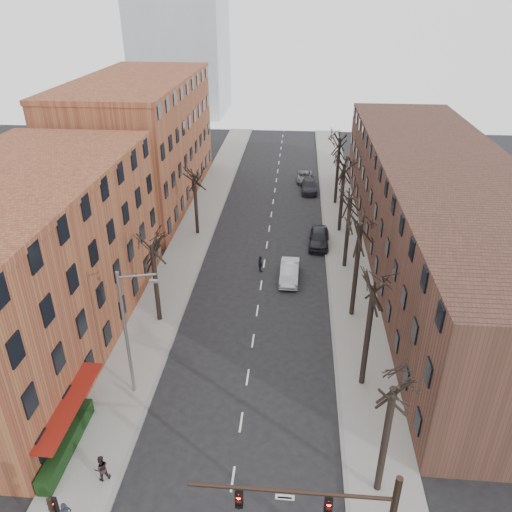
# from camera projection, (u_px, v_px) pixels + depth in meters

# --- Properties ---
(sidewalk_left) EXTENTS (4.00, 90.00, 0.15)m
(sidewalk_left) POSITION_uv_depth(u_px,v_px,m) (196.00, 229.00, 54.51)
(sidewalk_left) COLOR gray
(sidewalk_left) RESTS_ON ground
(sidewalk_right) EXTENTS (4.00, 90.00, 0.15)m
(sidewalk_right) POSITION_uv_depth(u_px,v_px,m) (343.00, 235.00, 53.31)
(sidewalk_right) COLOR gray
(sidewalk_right) RESTS_ON ground
(building_left_near) EXTENTS (12.00, 26.00, 12.00)m
(building_left_near) POSITION_uv_depth(u_px,v_px,m) (23.00, 268.00, 34.73)
(building_left_near) COLOR brown
(building_left_near) RESTS_ON ground
(building_left_far) EXTENTS (12.00, 28.00, 14.00)m
(building_left_far) POSITION_uv_depth(u_px,v_px,m) (141.00, 143.00, 59.78)
(building_left_far) COLOR brown
(building_left_far) RESTS_ON ground
(building_right) EXTENTS (12.00, 50.00, 10.00)m
(building_right) POSITION_uv_depth(u_px,v_px,m) (439.00, 213.00, 46.01)
(building_right) COLOR #4A2C22
(building_right) RESTS_ON ground
(awning_left) EXTENTS (1.20, 7.00, 0.15)m
(awning_left) POSITION_uv_depth(u_px,v_px,m) (78.00, 438.00, 29.13)
(awning_left) COLOR maroon
(awning_left) RESTS_ON ground
(hedge) EXTENTS (0.80, 6.00, 1.00)m
(hedge) POSITION_uv_depth(u_px,v_px,m) (67.00, 443.00, 27.95)
(hedge) COLOR black
(hedge) RESTS_ON sidewalk_left
(tree_right_a) EXTENTS (5.20, 5.20, 10.00)m
(tree_right_a) POSITION_uv_depth(u_px,v_px,m) (377.00, 490.00, 26.10)
(tree_right_a) COLOR black
(tree_right_a) RESTS_ON ground
(tree_right_b) EXTENTS (5.20, 5.20, 10.80)m
(tree_right_b) POSITION_uv_depth(u_px,v_px,m) (361.00, 384.00, 33.14)
(tree_right_b) COLOR black
(tree_right_b) RESTS_ON ground
(tree_right_c) EXTENTS (5.20, 5.20, 11.60)m
(tree_right_c) POSITION_uv_depth(u_px,v_px,m) (351.00, 315.00, 40.18)
(tree_right_c) COLOR black
(tree_right_c) RESTS_ON ground
(tree_right_d) EXTENTS (5.20, 5.20, 10.00)m
(tree_right_d) POSITION_uv_depth(u_px,v_px,m) (344.00, 267.00, 47.22)
(tree_right_d) COLOR black
(tree_right_d) RESTS_ON ground
(tree_right_e) EXTENTS (5.20, 5.20, 10.80)m
(tree_right_e) POSITION_uv_depth(u_px,v_px,m) (339.00, 231.00, 54.26)
(tree_right_e) COLOR black
(tree_right_e) RESTS_ON ground
(tree_right_f) EXTENTS (5.20, 5.20, 11.60)m
(tree_right_f) POSITION_uv_depth(u_px,v_px,m) (335.00, 204.00, 61.30)
(tree_right_f) COLOR black
(tree_right_f) RESTS_ON ground
(tree_left_a) EXTENTS (5.20, 5.20, 9.50)m
(tree_left_a) POSITION_uv_depth(u_px,v_px,m) (160.00, 320.00, 39.55)
(tree_left_a) COLOR black
(tree_left_a) RESTS_ON ground
(tree_left_b) EXTENTS (5.20, 5.20, 9.50)m
(tree_left_b) POSITION_uv_depth(u_px,v_px,m) (198.00, 234.00, 53.63)
(tree_left_b) COLOR black
(tree_left_b) RESTS_ON ground
(streetlight) EXTENTS (2.45, 0.22, 9.03)m
(streetlight) POSITION_uv_depth(u_px,v_px,m) (128.00, 329.00, 30.12)
(streetlight) COLOR slate
(streetlight) RESTS_ON ground
(silver_sedan) EXTENTS (1.72, 4.72, 1.54)m
(silver_sedan) POSITION_uv_depth(u_px,v_px,m) (289.00, 272.00, 44.80)
(silver_sedan) COLOR #A8AAAF
(silver_sedan) RESTS_ON ground
(parked_car_near) EXTENTS (2.26, 5.08, 1.70)m
(parked_car_near) POSITION_uv_depth(u_px,v_px,m) (319.00, 238.00, 50.84)
(parked_car_near) COLOR black
(parked_car_near) RESTS_ON ground
(parked_car_mid) EXTENTS (2.12, 4.99, 1.44)m
(parked_car_mid) POSITION_uv_depth(u_px,v_px,m) (309.00, 186.00, 64.69)
(parked_car_mid) COLOR black
(parked_car_mid) RESTS_ON ground
(parked_car_far) EXTENTS (2.12, 4.42, 1.22)m
(parked_car_far) POSITION_uv_depth(u_px,v_px,m) (305.00, 177.00, 68.31)
(parked_car_far) COLOR slate
(parked_car_far) RESTS_ON ground
(pedestrian_b) EXTENTS (0.98, 0.92, 1.60)m
(pedestrian_b) POSITION_uv_depth(u_px,v_px,m) (101.00, 468.00, 26.15)
(pedestrian_b) COLOR black
(pedestrian_b) RESTS_ON sidewalk_left
(pedestrian_crossing) EXTENTS (0.73, 1.02, 1.61)m
(pedestrian_crossing) POSITION_uv_depth(u_px,v_px,m) (260.00, 264.00, 46.05)
(pedestrian_crossing) COLOR black
(pedestrian_crossing) RESTS_ON ground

